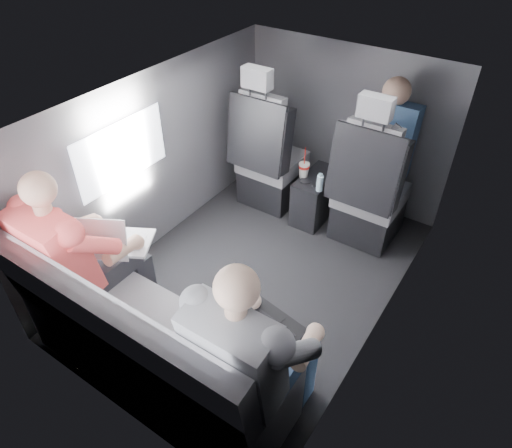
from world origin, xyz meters
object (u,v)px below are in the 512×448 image
Objects in this scene: front_seat_right at (368,196)px; passenger_rear_right at (253,353)px; laptop_black at (261,328)px; rear_bench at (151,349)px; water_bottle at (320,183)px; front_seat_left at (269,163)px; laptop_white at (113,241)px; passenger_rear_left at (80,256)px; soda_cup at (304,170)px; passenger_front_right at (387,141)px; center_console at (316,197)px.

passenger_rear_right is (0.16, -1.81, 0.24)m from front_seat_right.
front_seat_right is at bearing 93.86° from laptop_black.
laptop_black is at bearing 109.11° from passenger_rear_right.
passenger_rear_right is at bearing 8.81° from rear_bench.
rear_bench reaches higher than water_bottle.
laptop_black is at bearing -86.14° from front_seat_right.
front_seat_left is 1.63m from laptop_white.
passenger_rear_left is at bearing -94.13° from front_seat_left.
front_seat_right reaches higher than rear_bench.
passenger_front_right is at bearing 28.39° from soda_cup.
soda_cup is (-0.10, 1.87, 0.16)m from rear_bench.
center_console is 1.98m from passenger_rear_left.
soda_cup is 1.77m from laptop_black.
passenger_rear_right is (1.13, -0.19, -0.00)m from laptop_white.
passenger_front_right reaches higher than laptop_white.
soda_cup is at bearing 92.98° from rear_bench.
front_seat_left is 1.02× the size of passenger_rear_right.
soda_cup is 0.33× the size of passenger_front_right.
front_seat_left is 1.83m from passenger_rear_left.
passenger_front_right is at bearing 16.25° from front_seat_left.
passenger_rear_left is at bearing 170.71° from rear_bench.
passenger_rear_right reaches higher than center_console.
passenger_front_right reaches higher than soda_cup.
front_seat_right is 0.49m from center_console.
laptop_white reaches higher than soda_cup.
passenger_rear_right is (0.51, -1.68, 0.17)m from water_bottle.
rear_bench is at bearing -28.74° from laptop_white.
soda_cup reaches higher than water_bottle.
soda_cup is (-0.55, -0.03, 0.07)m from front_seat_right.
center_console is (-0.45, 0.04, -0.20)m from front_seat_right.
passenger_rear_left is at bearing -172.81° from laptop_black.
front_seat_left is 0.57m from water_bottle.
front_seat_left reaches higher than laptop_white.
front_seat_right is 4.70× the size of soda_cup.
passenger_rear_left is 1.00× the size of passenger_rear_right.
soda_cup is at bearing -151.61° from passenger_front_right.
laptop_black is at bearing -86.21° from passenger_front_right.
passenger_rear_right is (1.06, -1.81, 0.24)m from front_seat_left.
passenger_rear_left is 2.30m from passenger_front_right.
center_console is at bearing -153.38° from passenger_front_right.
laptop_black is at bearing -2.47° from laptop_white.
water_bottle is 0.12× the size of passenger_rear_right.
passenger_rear_left is at bearing -116.19° from passenger_front_right.
passenger_rear_left reaches higher than water_bottle.
laptop_black reaches higher than water_bottle.
soda_cup is 0.22× the size of passenger_rear_left.
rear_bench is 4.18× the size of laptop_black.
front_seat_left is 1.96m from laptop_black.
rear_bench is at bearing -171.19° from passenger_rear_right.
water_bottle is at bearing -130.68° from passenger_front_right.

